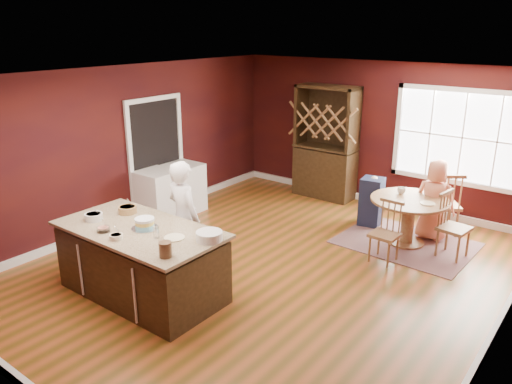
# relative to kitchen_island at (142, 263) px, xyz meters

# --- Properties ---
(room_shell) EXTENTS (7.00, 7.00, 7.00)m
(room_shell) POSITION_rel_kitchen_island_xyz_m (0.88, 1.58, 0.91)
(room_shell) COLOR brown
(room_shell) RESTS_ON ground
(window) EXTENTS (2.36, 0.10, 1.66)m
(window) POSITION_rel_kitchen_island_xyz_m (2.38, 5.05, 1.06)
(window) COLOR white
(window) RESTS_ON room_shell
(doorway) EXTENTS (0.08, 1.26, 2.13)m
(doorway) POSITION_rel_kitchen_island_xyz_m (-2.09, 2.18, 0.59)
(doorway) COLOR white
(doorway) RESTS_ON room_shell
(kitchen_island) EXTENTS (2.18, 1.14, 0.92)m
(kitchen_island) POSITION_rel_kitchen_island_xyz_m (0.00, 0.00, 0.00)
(kitchen_island) COLOR black
(kitchen_island) RESTS_ON ground
(dining_table) EXTENTS (1.20, 1.20, 0.75)m
(dining_table) POSITION_rel_kitchen_island_xyz_m (2.10, 3.58, 0.10)
(dining_table) COLOR brown
(dining_table) RESTS_ON ground
(baker) EXTENTS (0.64, 0.48, 1.61)m
(baker) POSITION_rel_kitchen_island_xyz_m (-0.02, 0.79, 0.37)
(baker) COLOR white
(baker) RESTS_ON ground
(layer_cake) EXTENTS (0.34, 0.34, 0.14)m
(layer_cake) POSITION_rel_kitchen_island_xyz_m (0.07, 0.03, 0.55)
(layer_cake) COLOR silver
(layer_cake) RESTS_ON kitchen_island
(bowl_blue) EXTENTS (0.23, 0.23, 0.09)m
(bowl_blue) POSITION_rel_kitchen_island_xyz_m (-0.67, -0.17, 0.53)
(bowl_blue) COLOR white
(bowl_blue) RESTS_ON kitchen_island
(bowl_yellow) EXTENTS (0.25, 0.25, 0.09)m
(bowl_yellow) POSITION_rel_kitchen_island_xyz_m (-0.53, 0.26, 0.53)
(bowl_yellow) COLOR #9C653F
(bowl_yellow) RESTS_ON kitchen_island
(bowl_pink) EXTENTS (0.16, 0.16, 0.06)m
(bowl_pink) POSITION_rel_kitchen_island_xyz_m (-0.26, -0.34, 0.51)
(bowl_pink) COLOR silver
(bowl_pink) RESTS_ON kitchen_island
(bowl_olive) EXTENTS (0.16, 0.16, 0.06)m
(bowl_olive) POSITION_rel_kitchen_island_xyz_m (0.05, -0.38, 0.51)
(bowl_olive) COLOR beige
(bowl_olive) RESTS_ON kitchen_island
(drinking_glass) EXTENTS (0.07, 0.07, 0.14)m
(drinking_glass) POSITION_rel_kitchen_island_xyz_m (0.40, -0.07, 0.55)
(drinking_glass) COLOR white
(drinking_glass) RESTS_ON kitchen_island
(dinner_plate) EXTENTS (0.25, 0.25, 0.02)m
(dinner_plate) POSITION_rel_kitchen_island_xyz_m (0.58, 0.05, 0.49)
(dinner_plate) COLOR beige
(dinner_plate) RESTS_ON kitchen_island
(white_tub) EXTENTS (0.31, 0.31, 0.11)m
(white_tub) POSITION_rel_kitchen_island_xyz_m (0.94, 0.26, 0.53)
(white_tub) COLOR white
(white_tub) RESTS_ON kitchen_island
(stoneware_crock) EXTENTS (0.14, 0.14, 0.17)m
(stoneware_crock) POSITION_rel_kitchen_island_xyz_m (0.86, -0.35, 0.57)
(stoneware_crock) COLOR brown
(stoneware_crock) RESTS_ON kitchen_island
(toy_figurine) EXTENTS (0.05, 0.05, 0.08)m
(toy_figurine) POSITION_rel_kitchen_island_xyz_m (0.73, -0.17, 0.52)
(toy_figurine) COLOR yellow
(toy_figurine) RESTS_ON kitchen_island
(rug) EXTENTS (2.06, 1.62, 0.01)m
(rug) POSITION_rel_kitchen_island_xyz_m (2.10, 3.58, -0.43)
(rug) COLOR brown
(rug) RESTS_ON ground
(chair_east) EXTENTS (0.46, 0.48, 1.01)m
(chair_east) POSITION_rel_kitchen_island_xyz_m (2.83, 3.52, 0.07)
(chair_east) COLOR #9D713E
(chair_east) RESTS_ON ground
(chair_south) EXTENTS (0.40, 0.39, 0.92)m
(chair_south) POSITION_rel_kitchen_island_xyz_m (2.07, 2.76, 0.02)
(chair_south) COLOR brown
(chair_south) RESTS_ON ground
(chair_north) EXTENTS (0.63, 0.62, 1.09)m
(chair_north) POSITION_rel_kitchen_island_xyz_m (2.42, 4.34, 0.11)
(chair_north) COLOR brown
(chair_north) RESTS_ON ground
(seated_woman) EXTENTS (0.67, 0.45, 1.32)m
(seated_woman) POSITION_rel_kitchen_island_xyz_m (2.34, 4.01, 0.22)
(seated_woman) COLOR #E38561
(seated_woman) RESTS_ON ground
(high_chair) EXTENTS (0.40, 0.40, 0.88)m
(high_chair) POSITION_rel_kitchen_island_xyz_m (1.30, 3.96, 0.00)
(high_chair) COLOR #171D43
(high_chair) RESTS_ON ground
(toddler) EXTENTS (0.18, 0.14, 0.26)m
(toddler) POSITION_rel_kitchen_island_xyz_m (1.35, 3.93, 0.37)
(toddler) COLOR #8CA5BF
(toddler) RESTS_ON high_chair
(table_plate) EXTENTS (0.22, 0.22, 0.02)m
(table_plate) POSITION_rel_kitchen_island_xyz_m (2.40, 3.52, 0.32)
(table_plate) COLOR beige
(table_plate) RESTS_ON dining_table
(table_cup) EXTENTS (0.15, 0.15, 0.10)m
(table_cup) POSITION_rel_kitchen_island_xyz_m (1.89, 3.74, 0.36)
(table_cup) COLOR silver
(table_cup) RESTS_ON dining_table
(hutch) EXTENTS (1.21, 0.50, 2.22)m
(hutch) POSITION_rel_kitchen_island_xyz_m (-0.11, 4.80, 0.67)
(hutch) COLOR #3F2811
(hutch) RESTS_ON ground
(washer) EXTENTS (0.63, 0.61, 0.91)m
(washer) POSITION_rel_kitchen_island_xyz_m (-1.76, 1.86, 0.02)
(washer) COLOR white
(washer) RESTS_ON ground
(dryer) EXTENTS (0.62, 0.60, 0.90)m
(dryer) POSITION_rel_kitchen_island_xyz_m (-1.76, 2.50, 0.01)
(dryer) COLOR silver
(dryer) RESTS_ON ground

